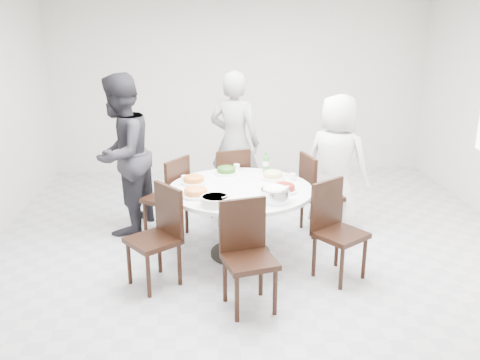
{
  "coord_description": "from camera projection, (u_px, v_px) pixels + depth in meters",
  "views": [
    {
      "loc": [
        -0.56,
        -5.17,
        2.42
      ],
      "look_at": [
        -0.22,
        -0.15,
        0.82
      ],
      "focal_mm": 38.0,
      "sensor_mm": 36.0,
      "label": 1
    }
  ],
  "objects": [
    {
      "name": "dish_pale",
      "position": [
        273.0,
        175.0,
        5.54
      ],
      "size": [
        0.28,
        0.28,
        0.07
      ],
      "primitive_type": "cylinder",
      "color": "white",
      "rests_on": "dining_table"
    },
    {
      "name": "chair_n",
      "position": [
        229.0,
        184.0,
        6.25
      ],
      "size": [
        0.51,
        0.51,
        0.95
      ],
      "primitive_type": "cube",
      "rotation": [
        0.0,
        0.0,
        3.4
      ],
      "color": "black",
      "rests_on": "floor"
    },
    {
      "name": "dish_tofu",
      "position": [
        196.0,
        193.0,
        4.99
      ],
      "size": [
        0.29,
        0.29,
        0.08
      ],
      "primitive_type": "cylinder",
      "color": "white",
      "rests_on": "dining_table"
    },
    {
      "name": "beverage_bottle",
      "position": [
        266.0,
        162.0,
        5.74
      ],
      "size": [
        0.07,
        0.07,
        0.25
      ],
      "primitive_type": "cylinder",
      "color": "#337F3A",
      "rests_on": "dining_table"
    },
    {
      "name": "chair_nw",
      "position": [
        165.0,
        197.0,
        5.81
      ],
      "size": [
        0.58,
        0.58,
        0.95
      ],
      "primitive_type": "cube",
      "rotation": [
        0.0,
        0.0,
        4.11
      ],
      "color": "black",
      "rests_on": "floor"
    },
    {
      "name": "chair_sw",
      "position": [
        153.0,
        238.0,
        4.71
      ],
      "size": [
        0.59,
        0.59,
        0.95
      ],
      "primitive_type": "cube",
      "rotation": [
        0.0,
        0.0,
        5.37
      ],
      "color": "black",
      "rests_on": "floor"
    },
    {
      "name": "tea_cups",
      "position": [
        234.0,
        167.0,
        5.84
      ],
      "size": [
        0.07,
        0.07,
        0.08
      ],
      "primitive_type": "cylinder",
      "color": "white",
      "rests_on": "dining_table"
    },
    {
      "name": "dish_redbrown",
      "position": [
        284.0,
        189.0,
        5.12
      ],
      "size": [
        0.28,
        0.28,
        0.07
      ],
      "primitive_type": "cylinder",
      "color": "white",
      "rests_on": "dining_table"
    },
    {
      "name": "wall_back",
      "position": [
        240.0,
        86.0,
        8.11
      ],
      "size": [
        6.0,
        0.01,
        2.8
      ],
      "primitive_type": "cube",
      "color": "silver",
      "rests_on": "ground"
    },
    {
      "name": "chair_ne",
      "position": [
        322.0,
        194.0,
        5.91
      ],
      "size": [
        0.5,
        0.5,
        0.95
      ],
      "primitive_type": "cube",
      "rotation": [
        0.0,
        0.0,
        1.79
      ],
      "color": "black",
      "rests_on": "floor"
    },
    {
      "name": "chair_se",
      "position": [
        341.0,
        232.0,
        4.84
      ],
      "size": [
        0.59,
        0.59,
        0.95
      ],
      "primitive_type": "cube",
      "rotation": [
        0.0,
        0.0,
        6.91
      ],
      "color": "black",
      "rests_on": "floor"
    },
    {
      "name": "dish_orange",
      "position": [
        194.0,
        180.0,
        5.38
      ],
      "size": [
        0.28,
        0.28,
        0.07
      ],
      "primitive_type": "cylinder",
      "color": "white",
      "rests_on": "dining_table"
    },
    {
      "name": "diner_left",
      "position": [
        121.0,
        155.0,
        5.84
      ],
      "size": [
        0.95,
        1.08,
        1.85
      ],
      "primitive_type": "imported",
      "rotation": [
        0.0,
        0.0,
        4.39
      ],
      "color": "black",
      "rests_on": "floor"
    },
    {
      "name": "soup_bowl",
      "position": [
        215.0,
        201.0,
        4.75
      ],
      "size": [
        0.28,
        0.28,
        0.09
      ],
      "primitive_type": "cylinder",
      "color": "white",
      "rests_on": "dining_table"
    },
    {
      "name": "floor",
      "position": [
        258.0,
        245.0,
        5.69
      ],
      "size": [
        6.0,
        6.0,
        0.01
      ],
      "primitive_type": "cube",
      "color": "#B8B7BD",
      "rests_on": "ground"
    },
    {
      "name": "diner_right",
      "position": [
        336.0,
        163.0,
        5.96
      ],
      "size": [
        0.94,
        0.89,
        1.61
      ],
      "primitive_type": "imported",
      "rotation": [
        0.0,
        0.0,
        2.48
      ],
      "color": "silver",
      "rests_on": "floor"
    },
    {
      "name": "wall_front",
      "position": [
        327.0,
        244.0,
        2.41
      ],
      "size": [
        6.0,
        0.01,
        2.8
      ],
      "primitive_type": "cube",
      "color": "silver",
      "rests_on": "ground"
    },
    {
      "name": "chair_s",
      "position": [
        250.0,
        258.0,
        4.31
      ],
      "size": [
        0.51,
        0.51,
        0.95
      ],
      "primitive_type": "cube",
      "rotation": [
        0.0,
        0.0,
        6.54
      ],
      "color": "black",
      "rests_on": "floor"
    },
    {
      "name": "diner_middle",
      "position": [
        235.0,
        142.0,
        6.51
      ],
      "size": [
        0.78,
        0.67,
        1.82
      ],
      "primitive_type": "imported",
      "rotation": [
        0.0,
        0.0,
        2.71
      ],
      "color": "black",
      "rests_on": "floor"
    },
    {
      "name": "dining_table",
      "position": [
        240.0,
        221.0,
        5.36
      ],
      "size": [
        1.5,
        1.5,
        0.75
      ],
      "primitive_type": "cylinder",
      "color": "white",
      "rests_on": "floor"
    },
    {
      "name": "dish_greens",
      "position": [
        226.0,
        171.0,
        5.71
      ],
      "size": [
        0.27,
        0.27,
        0.07
      ],
      "primitive_type": "cylinder",
      "color": "white",
      "rests_on": "dining_table"
    },
    {
      "name": "chopsticks",
      "position": [
        237.0,
        169.0,
        5.89
      ],
      "size": [
        0.24,
        0.04,
        0.01
      ],
      "primitive_type": null,
      "color": "tan",
      "rests_on": "dining_table"
    },
    {
      "name": "rice_bowl",
      "position": [
        275.0,
        195.0,
        4.85
      ],
      "size": [
        0.28,
        0.28,
        0.12
      ],
      "primitive_type": "cylinder",
      "color": "silver",
      "rests_on": "dining_table"
    }
  ]
}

